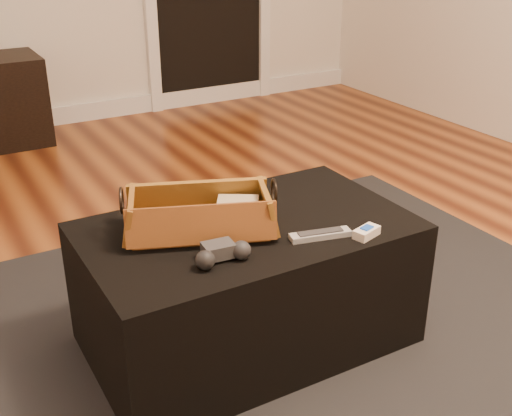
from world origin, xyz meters
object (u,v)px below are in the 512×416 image
wicker_basket (200,216)px  cream_gadget (367,232)px  game_controller (222,253)px  silver_remote (320,235)px  ottoman (247,284)px  tv_remote (193,226)px

wicker_basket → cream_gadget: size_ratio=5.26×
game_controller → cream_gadget: 0.44m
silver_remote → cream_gadget: size_ratio=2.00×
silver_remote → ottoman: bearing=128.7°
tv_remote → game_controller: bearing=-74.5°
ottoman → game_controller: game_controller is taller
ottoman → tv_remote: bearing=173.1°
ottoman → silver_remote: size_ratio=5.30×
ottoman → silver_remote: silver_remote is taller
tv_remote → cream_gadget: size_ratio=2.50×
wicker_basket → cream_gadget: 0.49m
cream_gadget → silver_remote: bearing=153.1°
tv_remote → game_controller: 0.19m
tv_remote → wicker_basket: wicker_basket is taller
wicker_basket → silver_remote: bearing=-35.9°
ottoman → cream_gadget: bearing=-42.3°
wicker_basket → game_controller: (-0.03, -0.19, -0.03)m
tv_remote → silver_remote: tv_remote is taller
wicker_basket → silver_remote: 0.36m
game_controller → ottoman: bearing=44.0°
ottoman → game_controller: 0.34m
ottoman → cream_gadget: size_ratio=10.62×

